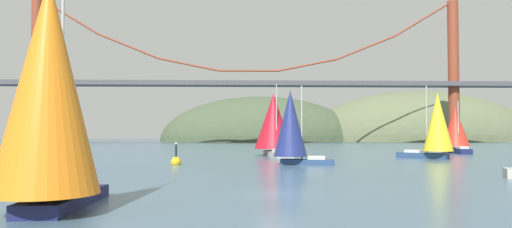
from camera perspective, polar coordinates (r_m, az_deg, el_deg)
The scene contains 10 objects.
ground_plane at distance 28.06m, azimuth 2.51°, elevation -9.60°, with size 360.00×360.00×0.00m, color #426075.
headland_right at distance 174.23m, azimuth 18.97°, elevation -3.07°, with size 79.68×44.00×34.67m, color #5B6647.
headland_center at distance 162.92m, azimuth 0.56°, elevation -3.26°, with size 68.57×44.00×30.52m, color #425138.
suspension_bridge at distance 123.47m, azimuth -0.95°, elevation 4.27°, with size 144.64×6.00×38.19m.
sailboat_crimson_sail at distance 69.33m, azimuth 2.15°, elevation -1.08°, with size 6.47×9.98×10.37m.
sailboat_navy_sail at distance 51.58m, azimuth 4.27°, elevation -1.36°, with size 6.90×4.38×8.55m.
sailboat_yellow_sail at distance 65.70m, azimuth 20.89°, elevation -1.19°, with size 7.20×6.85×9.59m.
sailboat_orange_sail at distance 23.01m, azimuth -23.66°, elevation 2.60°, with size 4.63×8.68×11.13m.
sailboat_scarlet_sail at distance 84.14m, azimuth 22.91°, elevation -1.61°, with size 4.80×7.46×8.41m.
channel_buoy at distance 52.15m, azimuth -9.61°, elevation -5.62°, with size 1.10×1.10×2.64m.
Camera 1 is at (-2.16, -27.72, 3.74)m, focal length 33.24 mm.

